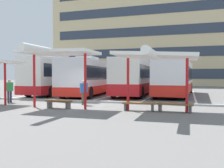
# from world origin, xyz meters

# --- Properties ---
(ground_plane) EXTENTS (160.00, 160.00, 0.00)m
(ground_plane) POSITION_xyz_m (0.00, 0.00, 0.00)
(ground_plane) COLOR slate
(terminal_building) EXTENTS (42.17, 11.38, 23.01)m
(terminal_building) POSITION_xyz_m (0.03, 38.29, 10.14)
(terminal_building) COLOR #D1BC8C
(terminal_building) RESTS_ON ground
(coach_bus_0) EXTENTS (2.56, 10.76, 3.75)m
(coach_bus_0) POSITION_xyz_m (-5.50, 7.98, 1.75)
(coach_bus_0) COLOR silver
(coach_bus_0) RESTS_ON ground
(coach_bus_1) EXTENTS (3.44, 12.23, 3.55)m
(coach_bus_1) POSITION_xyz_m (-2.11, 8.11, 1.65)
(coach_bus_1) COLOR silver
(coach_bus_1) RESTS_ON ground
(coach_bus_2) EXTENTS (2.76, 11.09, 3.63)m
(coach_bus_2) POSITION_xyz_m (1.93, 9.22, 1.67)
(coach_bus_2) COLOR silver
(coach_bus_2) RESTS_ON ground
(coach_bus_3) EXTENTS (3.15, 11.47, 3.51)m
(coach_bus_3) POSITION_xyz_m (5.58, 9.65, 1.60)
(coach_bus_3) COLOR silver
(coach_bus_3) RESTS_ON ground
(lane_stripe_0) EXTENTS (0.16, 14.00, 0.01)m
(lane_stripe_0) POSITION_xyz_m (-7.27, 9.12, 0.00)
(lane_stripe_0) COLOR white
(lane_stripe_0) RESTS_ON ground
(lane_stripe_1) EXTENTS (0.16, 14.00, 0.01)m
(lane_stripe_1) POSITION_xyz_m (-3.63, 9.12, 0.00)
(lane_stripe_1) COLOR white
(lane_stripe_1) RESTS_ON ground
(lane_stripe_2) EXTENTS (0.16, 14.00, 0.01)m
(lane_stripe_2) POSITION_xyz_m (0.00, 9.12, 0.00)
(lane_stripe_2) COLOR white
(lane_stripe_2) RESTS_ON ground
(lane_stripe_3) EXTENTS (0.16, 14.00, 0.01)m
(lane_stripe_3) POSITION_xyz_m (3.63, 9.12, 0.00)
(lane_stripe_3) COLOR white
(lane_stripe_3) RESTS_ON ground
(lane_stripe_4) EXTENTS (0.16, 14.00, 0.01)m
(lane_stripe_4) POSITION_xyz_m (7.27, 9.12, 0.00)
(lane_stripe_4) COLOR white
(lane_stripe_4) RESTS_ON ground
(waiting_shelter_1) EXTENTS (4.20, 4.46, 3.27)m
(waiting_shelter_1) POSITION_xyz_m (-0.15, -2.08, 3.03)
(waiting_shelter_1) COLOR red
(waiting_shelter_1) RESTS_ON ground
(bench_1) EXTENTS (1.60, 0.62, 0.45)m
(bench_1) POSITION_xyz_m (-0.15, -1.86, 0.33)
(bench_1) COLOR brown
(bench_1) RESTS_ON ground
(waiting_shelter_2) EXTENTS (3.95, 4.97, 2.98)m
(waiting_shelter_2) POSITION_xyz_m (5.22, -1.85, 2.74)
(waiting_shelter_2) COLOR red
(waiting_shelter_2) RESTS_ON ground
(bench_2) EXTENTS (1.71, 0.50, 0.45)m
(bench_2) POSITION_xyz_m (4.32, -1.51, 0.34)
(bench_2) COLOR brown
(bench_2) RESTS_ON ground
(bench_3) EXTENTS (1.81, 0.63, 0.45)m
(bench_3) POSITION_xyz_m (6.12, -1.45, 0.34)
(bench_3) COLOR brown
(bench_3) RESTS_ON ground
(platform_kerb) EXTENTS (44.00, 0.24, 0.12)m
(platform_kerb) POSITION_xyz_m (0.00, 1.64, 0.06)
(platform_kerb) COLOR #ADADA8
(platform_kerb) RESTS_ON ground
(waiting_passenger_0) EXTENTS (0.48, 0.47, 1.57)m
(waiting_passenger_0) POSITION_xyz_m (0.51, 0.10, 0.89)
(waiting_passenger_0) COLOR brown
(waiting_passenger_0) RESTS_ON ground
(waiting_passenger_1) EXTENTS (0.45, 0.50, 1.59)m
(waiting_passenger_1) POSITION_xyz_m (-4.88, -0.18, 0.91)
(waiting_passenger_1) COLOR #33384C
(waiting_passenger_1) RESTS_ON ground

